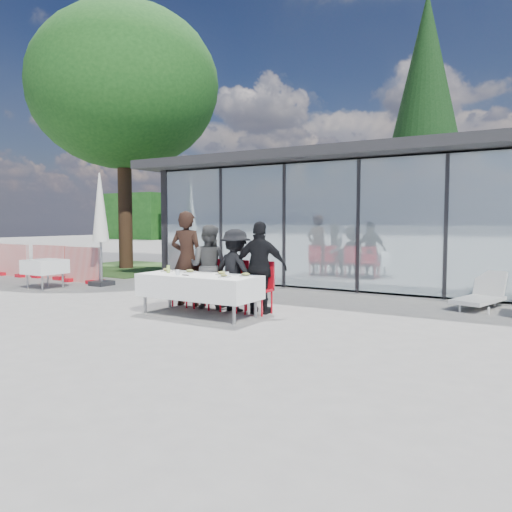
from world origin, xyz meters
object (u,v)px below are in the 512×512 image
at_px(diner_chair_a, 188,279).
at_px(market_umbrella, 100,214).
at_px(diner_chair_c, 236,283).
at_px(lounger, 482,295).
at_px(diner_chair_b, 209,281).
at_px(plate_c, 222,273).
at_px(diner_chair_d, 261,285).
at_px(diner_b, 209,267).
at_px(dining_table, 199,286).
at_px(diner_d, 260,268).
at_px(juice_bottle, 168,269).
at_px(diner_c, 235,270).
at_px(plate_extra, 225,276).
at_px(folded_eyeglasses, 186,275).
at_px(plate_a, 167,270).
at_px(plate_d, 246,275).
at_px(diner_a, 187,259).
at_px(deciduous_tree, 123,88).
at_px(plate_b, 190,271).
at_px(conifer_tree, 425,111).
at_px(spare_table_left, 45,267).

relative_size(diner_chair_a, market_umbrella, 0.33).
bearing_deg(diner_chair_c, lounger, 34.45).
height_order(diner_chair_b, plate_c, diner_chair_b).
bearing_deg(diner_chair_d, diner_b, -178.86).
relative_size(dining_table, diner_chair_b, 2.32).
xyz_separation_m(diner_d, juice_bottle, (-1.56, -0.77, -0.04)).
bearing_deg(plate_c, diner_chair_d, 48.07).
height_order(diner_c, diner_chair_c, diner_c).
relative_size(market_umbrella, lounger, 2.08).
height_order(diner_b, diner_chair_b, diner_b).
relative_size(diner_chair_d, plate_c, 4.05).
height_order(plate_extra, folded_eyeglasses, plate_extra).
distance_m(plate_a, plate_d, 1.75).
bearing_deg(folded_eyeglasses, plate_a, 154.84).
bearing_deg(diner_chair_a, dining_table, -41.15).
height_order(folded_eyeglasses, market_umbrella, market_umbrella).
distance_m(diner_a, plate_extra, 1.75).
height_order(plate_d, folded_eyeglasses, plate_d).
height_order(diner_chair_d, lounger, diner_chair_d).
relative_size(juice_bottle, market_umbrella, 0.05).
bearing_deg(diner_b, juice_bottle, 54.37).
bearing_deg(market_umbrella, folded_eyeglasses, -25.80).
distance_m(diner_chair_a, diner_chair_b, 0.55).
distance_m(diner_d, market_umbrella, 5.96).
bearing_deg(plate_d, plate_a, -177.34).
height_order(diner_chair_b, lounger, diner_chair_b).
bearing_deg(plate_d, deciduous_tree, 146.77).
bearing_deg(diner_c, diner_chair_d, -165.55).
distance_m(diner_b, lounger, 5.46).
relative_size(diner_chair_c, plate_b, 4.05).
bearing_deg(plate_b, diner_chair_c, 41.46).
bearing_deg(lounger, plate_a, -146.84).
xyz_separation_m(plate_c, deciduous_tree, (-8.29, 5.76, 5.70)).
height_order(diner_c, conifer_tree, conifer_tree).
bearing_deg(diner_chair_b, market_umbrella, 164.04).
distance_m(plate_a, market_umbrella, 4.57).
height_order(diner_chair_d, conifer_tree, conifer_tree).
bearing_deg(diner_chair_b, plate_d, -24.92).
bearing_deg(plate_extra, deciduous_tree, 144.65).
bearing_deg(diner_b, diner_a, -9.59).
height_order(plate_b, folded_eyeglasses, plate_b).
bearing_deg(deciduous_tree, diner_chair_b, -34.42).
height_order(diner_a, conifer_tree, conifer_tree).
bearing_deg(juice_bottle, plate_d, 8.48).
bearing_deg(plate_extra, plate_b, 163.72).
bearing_deg(spare_table_left, plate_a, -9.44).
bearing_deg(folded_eyeglasses, diner_chair_c, 66.27).
bearing_deg(plate_extra, plate_c, 131.68).
height_order(diner_chair_c, market_umbrella, market_umbrella).
bearing_deg(diner_chair_b, lounger, 30.67).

